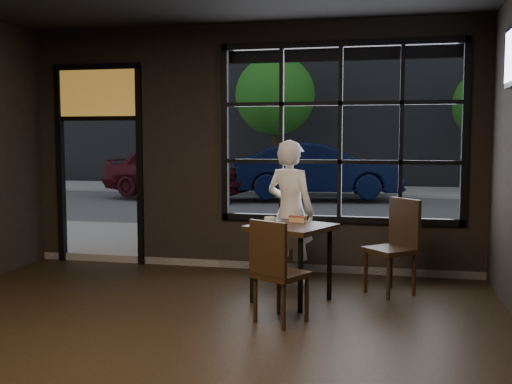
% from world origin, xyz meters
% --- Properties ---
extents(floor, '(6.00, 7.00, 0.02)m').
position_xyz_m(floor, '(0.00, 0.00, -0.01)').
color(floor, black).
rests_on(floor, ground).
extents(window_frame, '(3.06, 0.12, 2.28)m').
position_xyz_m(window_frame, '(1.20, 3.50, 1.80)').
color(window_frame, black).
rests_on(window_frame, ground).
extents(stained_transom, '(1.20, 0.06, 0.70)m').
position_xyz_m(stained_transom, '(-2.10, 3.50, 2.35)').
color(stained_transom, orange).
rests_on(stained_transom, ground).
extents(street_asphalt, '(60.00, 41.00, 0.04)m').
position_xyz_m(street_asphalt, '(0.00, 24.00, -0.02)').
color(street_asphalt, '#545456').
rests_on(street_asphalt, ground).
extents(building_across, '(28.00, 12.00, 15.00)m').
position_xyz_m(building_across, '(0.00, 23.00, 7.50)').
color(building_across, '#5B5956').
rests_on(building_across, ground).
extents(cafe_table, '(1.00, 1.00, 0.83)m').
position_xyz_m(cafe_table, '(0.81, 2.07, 0.41)').
color(cafe_table, black).
rests_on(cafe_table, floor).
extents(chair_near, '(0.58, 0.58, 0.98)m').
position_xyz_m(chair_near, '(0.83, 1.33, 0.49)').
color(chair_near, black).
rests_on(chair_near, floor).
extents(chair_window, '(0.65, 0.65, 1.06)m').
position_xyz_m(chair_window, '(1.84, 2.60, 0.53)').
color(chair_window, black).
rests_on(chair_window, floor).
extents(man, '(0.74, 0.62, 1.71)m').
position_xyz_m(man, '(0.67, 2.87, 0.86)').
color(man, white).
rests_on(man, floor).
extents(hotdog, '(0.21, 0.13, 0.06)m').
position_xyz_m(hotdog, '(0.85, 2.28, 0.85)').
color(hotdog, tan).
rests_on(hotdog, cafe_table).
extents(cup, '(0.13, 0.13, 0.10)m').
position_xyz_m(cup, '(0.60, 1.95, 0.87)').
color(cup, silver).
rests_on(cup, cafe_table).
extents(navy_car, '(4.75, 2.38, 1.50)m').
position_xyz_m(navy_car, '(-0.09, 12.25, 0.85)').
color(navy_car, black).
rests_on(navy_car, street_asphalt).
extents(maroon_car, '(4.45, 2.51, 1.43)m').
position_xyz_m(maroon_car, '(-3.97, 11.72, 0.81)').
color(maroon_car, '#470F17').
rests_on(maroon_car, street_asphalt).
extents(tree_left, '(2.55, 2.55, 4.35)m').
position_xyz_m(tree_left, '(-1.76, 14.90, 3.06)').
color(tree_left, '#332114').
rests_on(tree_left, street_asphalt).
extents(tree_right, '(2.23, 2.23, 3.81)m').
position_xyz_m(tree_right, '(4.75, 14.75, 2.68)').
color(tree_right, '#332114').
rests_on(tree_right, street_asphalt).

